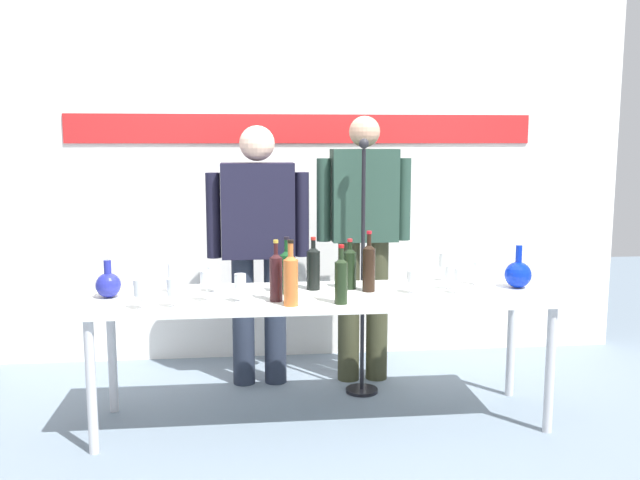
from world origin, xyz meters
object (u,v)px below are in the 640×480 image
object	(u,v)px
wine_glass_left_3	(141,288)
wine_glass_right_4	(445,261)
wine_glass_left_5	(214,273)
wine_glass_right_3	(414,277)
display_table	(323,303)
wine_glass_right_1	(460,275)
decanter_blue_left	(108,284)
wine_glass_left_0	(174,287)
wine_glass_left_4	(173,272)
wine_glass_left_1	(207,279)
decanter_blue_right	(518,274)
wine_bottle_3	(341,279)
wine_glass_left_2	(240,282)
wine_bottle_2	(287,270)
wine_bottle_4	(313,267)
wine_bottle_1	(291,278)
wine_glass_right_0	(479,268)
wine_bottle_5	(276,275)
microphone_stand	(362,309)
wine_bottle_0	(350,267)
presenter_left	(258,237)
presenter_right	(364,231)
wine_bottle_6	(369,266)
wine_glass_right_2	(452,273)

from	to	relation	value
wine_glass_left_3	wine_glass_right_4	xyz separation A→B (m)	(1.68, 0.52, 0.01)
wine_glass_left_5	wine_glass_right_3	world-z (taller)	wine_glass_left_5
display_table	wine_glass_left_3	bearing A→B (deg)	-164.16
wine_glass_right_1	wine_glass_right_4	world-z (taller)	wine_glass_right_4
wine_glass_right_3	decanter_blue_left	bearing A→B (deg)	177.27
wine_glass_left_0	wine_glass_right_1	bearing A→B (deg)	5.47
wine_glass_left_4	wine_glass_right_4	world-z (taller)	wine_glass_right_4
wine_glass_left_1	wine_glass_right_1	distance (m)	1.35
decanter_blue_right	wine_bottle_3	distance (m)	1.08
wine_bottle_3	wine_glass_left_2	distance (m)	0.52
wine_bottle_3	wine_glass_right_3	bearing A→B (deg)	24.45
wine_bottle_2	wine_bottle_4	bearing A→B (deg)	28.64
wine_bottle_1	wine_bottle_4	distance (m)	0.39
wine_bottle_2	wine_glass_right_0	world-z (taller)	wine_bottle_2
wine_glass_left_4	wine_glass_right_0	world-z (taller)	wine_glass_left_4
wine_glass_left_0	display_table	bearing A→B (deg)	17.49
decanter_blue_left	wine_bottle_5	size ratio (longest dim) A/B	0.63
wine_glass_right_4	microphone_stand	distance (m)	0.59
wine_glass_left_5	microphone_stand	world-z (taller)	microphone_stand
wine_glass_left_1	wine_glass_left_3	xyz separation A→B (m)	(-0.31, -0.14, -0.01)
wine_bottle_0	wine_bottle_4	bearing A→B (deg)	179.39
presenter_left	presenter_right	size ratio (longest dim) A/B	0.96
decanter_blue_right	presenter_right	bearing A→B (deg)	140.37
wine_bottle_6	wine_bottle_0	bearing A→B (deg)	140.14
wine_bottle_4	display_table	bearing A→B (deg)	-67.88
wine_glass_left_1	wine_glass_right_2	world-z (taller)	wine_glass_left_1
wine_bottle_2	microphone_stand	size ratio (longest dim) A/B	0.20
wine_bottle_4	presenter_left	bearing A→B (deg)	117.76
decanter_blue_right	wine_glass_right_3	size ratio (longest dim) A/B	1.89
decanter_blue_left	wine_glass_left_1	distance (m)	0.54
presenter_right	microphone_stand	bearing A→B (deg)	-100.51
wine_glass_right_2	wine_glass_left_0	bearing A→B (deg)	-170.06
wine_bottle_6	wine_glass_right_3	world-z (taller)	wine_bottle_6
decanter_blue_right	wine_glass_left_5	distance (m)	1.69
wine_bottle_5	wine_glass_left_5	bearing A→B (deg)	143.78
wine_glass_left_4	wine_glass_right_0	bearing A→B (deg)	0.33
wine_glass_left_5	wine_glass_right_0	xyz separation A→B (m)	(1.50, 0.03, -0.01)
wine_glass_left_4	presenter_right	bearing A→B (deg)	25.97
wine_glass_left_3	wine_glass_right_3	size ratio (longest dim) A/B	1.18
wine_glass_right_1	presenter_right	bearing A→B (deg)	117.63
wine_glass_right_4	wine_bottle_5	bearing A→B (deg)	-157.92
decanter_blue_right	microphone_stand	size ratio (longest dim) A/B	0.16
wine_glass_right_0	wine_glass_right_2	size ratio (longest dim) A/B	1.03
wine_bottle_5	wine_bottle_6	distance (m)	0.55
wine_glass_left_0	wine_glass_right_2	xyz separation A→B (m)	(1.49, 0.26, -0.01)
wine_bottle_1	wine_glass_left_0	xyz separation A→B (m)	(-0.58, 0.02, -0.04)
wine_glass_left_3	wine_glass_right_2	world-z (taller)	wine_glass_left_3
wine_glass_right_2	presenter_right	bearing A→B (deg)	121.06
wine_bottle_0	wine_glass_right_0	distance (m)	0.75
presenter_right	wine_bottle_0	distance (m)	0.60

